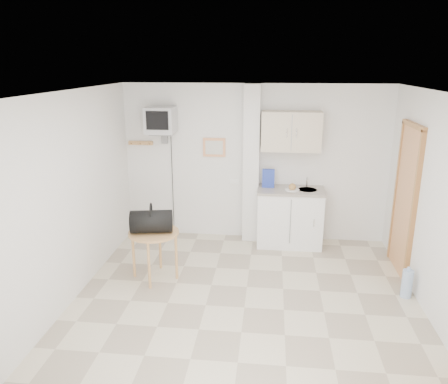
# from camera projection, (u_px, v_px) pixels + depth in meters

# --- Properties ---
(ground) EXTENTS (4.50, 4.50, 0.00)m
(ground) POSITION_uv_depth(u_px,v_px,m) (244.00, 308.00, 5.20)
(ground) COLOR beige
(ground) RESTS_ON ground
(room_envelope) EXTENTS (4.24, 4.54, 2.55)m
(room_envelope) POSITION_uv_depth(u_px,v_px,m) (268.00, 182.00, 4.82)
(room_envelope) COLOR white
(room_envelope) RESTS_ON ground
(kitchenette) EXTENTS (1.03, 0.58, 2.10)m
(kitchenette) POSITION_uv_depth(u_px,v_px,m) (290.00, 196.00, 6.81)
(kitchenette) COLOR white
(kitchenette) RESTS_ON ground
(crt_television) EXTENTS (0.44, 0.45, 2.15)m
(crt_television) POSITION_uv_depth(u_px,v_px,m) (161.00, 121.00, 6.72)
(crt_television) COLOR slate
(crt_television) RESTS_ON ground
(round_table) EXTENTS (0.66, 0.66, 0.67)m
(round_table) POSITION_uv_depth(u_px,v_px,m) (154.00, 237.00, 5.76)
(round_table) COLOR #BA8547
(round_table) RESTS_ON ground
(duffel_bag) EXTENTS (0.59, 0.39, 0.40)m
(duffel_bag) POSITION_uv_depth(u_px,v_px,m) (151.00, 221.00, 5.67)
(duffel_bag) COLOR black
(duffel_bag) RESTS_ON round_table
(water_bottle) EXTENTS (0.13, 0.13, 0.40)m
(water_bottle) POSITION_uv_depth(u_px,v_px,m) (407.00, 283.00, 5.39)
(water_bottle) COLOR #9AB4D7
(water_bottle) RESTS_ON ground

